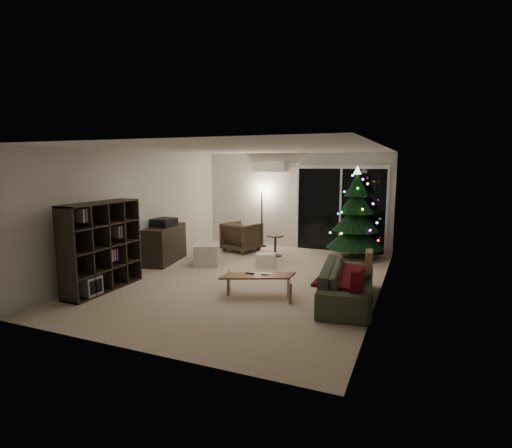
{
  "coord_description": "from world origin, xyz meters",
  "views": [
    {
      "loc": [
        3.09,
        -6.86,
        2.23
      ],
      "look_at": [
        0.1,
        0.3,
        1.05
      ],
      "focal_mm": 28.0,
      "sensor_mm": 36.0,
      "label": 1
    }
  ],
  "objects_px": {
    "bookshelf": "(93,246)",
    "armchair": "(242,237)",
    "sofa": "(347,284)",
    "christmas_tree": "(356,213)",
    "media_cabinet": "(165,244)",
    "coffee_table": "(258,285)"
  },
  "relations": [
    {
      "from": "bookshelf",
      "to": "armchair",
      "type": "distance_m",
      "value": 4.01
    },
    {
      "from": "bookshelf",
      "to": "armchair",
      "type": "relative_size",
      "value": 1.91
    },
    {
      "from": "bookshelf",
      "to": "media_cabinet",
      "type": "xyz_separation_m",
      "value": [
        0.0,
        2.12,
        -0.37
      ]
    },
    {
      "from": "bookshelf",
      "to": "coffee_table",
      "type": "height_order",
      "value": "bookshelf"
    },
    {
      "from": "bookshelf",
      "to": "media_cabinet",
      "type": "height_order",
      "value": "bookshelf"
    },
    {
      "from": "media_cabinet",
      "to": "bookshelf",
      "type": "bearing_deg",
      "value": -100.82
    },
    {
      "from": "media_cabinet",
      "to": "christmas_tree",
      "type": "relative_size",
      "value": 0.61
    },
    {
      "from": "armchair",
      "to": "christmas_tree",
      "type": "distance_m",
      "value": 2.9
    },
    {
      "from": "sofa",
      "to": "christmas_tree",
      "type": "height_order",
      "value": "christmas_tree"
    },
    {
      "from": "bookshelf",
      "to": "armchair",
      "type": "bearing_deg",
      "value": 67.46
    },
    {
      "from": "bookshelf",
      "to": "media_cabinet",
      "type": "bearing_deg",
      "value": 84.04
    },
    {
      "from": "media_cabinet",
      "to": "armchair",
      "type": "bearing_deg",
      "value": 45.51
    },
    {
      "from": "bookshelf",
      "to": "christmas_tree",
      "type": "distance_m",
      "value": 5.75
    },
    {
      "from": "bookshelf",
      "to": "sofa",
      "type": "xyz_separation_m",
      "value": [
        4.3,
        1.06,
        -0.49
      ]
    },
    {
      "from": "christmas_tree",
      "to": "sofa",
      "type": "bearing_deg",
      "value": -83.16
    },
    {
      "from": "media_cabinet",
      "to": "sofa",
      "type": "xyz_separation_m",
      "value": [
        4.3,
        -1.06,
        -0.12
      ]
    },
    {
      "from": "sofa",
      "to": "coffee_table",
      "type": "xyz_separation_m",
      "value": [
        -1.44,
        -0.32,
        -0.11
      ]
    },
    {
      "from": "media_cabinet",
      "to": "armchair",
      "type": "xyz_separation_m",
      "value": [
        1.14,
        1.71,
        -0.04
      ]
    },
    {
      "from": "sofa",
      "to": "bookshelf",
      "type": "bearing_deg",
      "value": 97.38
    },
    {
      "from": "media_cabinet",
      "to": "armchair",
      "type": "distance_m",
      "value": 2.06
    },
    {
      "from": "armchair",
      "to": "sofa",
      "type": "relative_size",
      "value": 0.4
    },
    {
      "from": "coffee_table",
      "to": "christmas_tree",
      "type": "bearing_deg",
      "value": 49.06
    }
  ]
}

